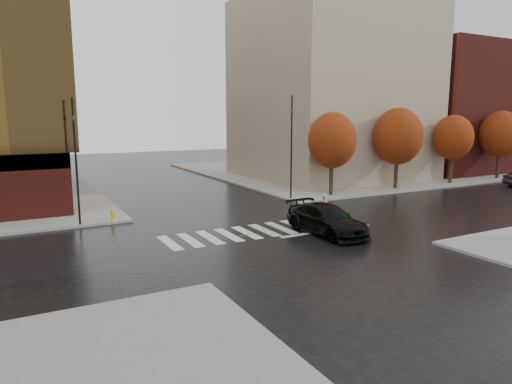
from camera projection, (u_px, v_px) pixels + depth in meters
ground at (268, 232)px, 25.24m from camera, size 120.00×120.00×0.00m
sidewalk_ne at (334, 170)px, 53.30m from camera, size 30.00×30.00×0.15m
crosswalk at (264, 230)px, 25.68m from camera, size 12.00×3.00×0.01m
building_ne_tan at (330, 88)px, 46.46m from camera, size 16.00×16.00×18.00m
building_ne_brick at (444, 109)px, 53.43m from camera, size 14.00×14.00×14.00m
tree_ne_a at (332, 140)px, 35.62m from camera, size 3.80×3.80×6.50m
tree_ne_b at (398, 136)px, 38.88m from camera, size 4.20×4.20×6.89m
tree_ne_c at (453, 137)px, 42.20m from camera, size 3.60×3.60×6.31m
tree_ne_d at (501, 134)px, 45.46m from camera, size 4.00×4.00×6.70m
sedan at (327, 220)px, 24.78m from camera, size 2.38×5.53×1.58m
cyclist at (325, 214)px, 27.10m from camera, size 1.68×0.95×1.81m
traffic_light_nw at (76, 153)px, 25.78m from camera, size 0.19×0.16×7.23m
traffic_light_ne at (291, 140)px, 33.98m from camera, size 0.21×0.23×7.69m
fire_hydrant at (113, 214)px, 27.46m from camera, size 0.24×0.24×0.68m
manhole at (243, 236)px, 24.47m from camera, size 0.69×0.69×0.01m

